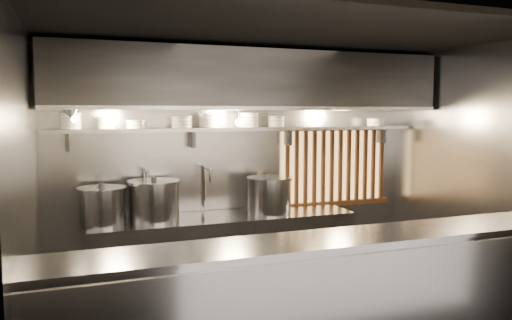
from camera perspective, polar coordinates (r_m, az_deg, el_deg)
ceiling at (r=4.70m, az=3.94°, el=14.32°), size 4.50×4.50×0.00m
wall_back at (r=6.08m, az=-1.94°, el=-0.91°), size 4.50×0.00×4.50m
wall_left at (r=4.31m, az=-24.75°, el=-4.08°), size 0.00×3.00×3.00m
wall_right at (r=5.97m, az=23.98°, el=-1.51°), size 0.00×3.00×3.00m
serving_counter at (r=4.08m, az=9.47°, el=-16.35°), size 4.50×0.56×1.13m
cooking_bench at (r=5.83m, az=-3.59°, el=-10.72°), size 3.00×0.70×0.90m
bowl_shelf at (r=5.88m, az=-1.40°, el=3.57°), size 4.40×0.34×0.04m
exhaust_hood at (r=5.67m, az=-0.69°, el=9.00°), size 4.40×0.81×0.65m
wood_screen at (r=6.56m, az=9.03°, el=-0.67°), size 1.56×0.09×1.04m
faucet_left at (r=5.71m, az=-12.55°, el=-2.40°), size 0.04×0.30×0.50m
faucet_right at (r=5.84m, az=-5.72°, el=-2.12°), size 0.04×0.30×0.50m
heat_lamp at (r=5.09m, az=-20.34°, el=5.03°), size 0.25×0.35×0.20m
pendant_bulb at (r=5.73m, az=-1.96°, el=4.33°), size 0.09×0.09×0.19m
stock_pot_left at (r=5.45m, az=-17.16°, el=-5.06°), size 0.66×0.66×0.44m
stock_pot_mid at (r=5.54m, az=-11.56°, el=-4.55°), size 0.59×0.59×0.48m
stock_pot_right at (r=5.82m, az=1.52°, el=-4.03°), size 0.57×0.57×0.47m
bowl_stack_0 at (r=5.56m, az=-20.44°, el=4.19°), size 0.22×0.22×0.17m
bowl_stack_1 at (r=5.57m, az=-16.73°, el=4.11°), size 0.20×0.20×0.13m
bowl_stack_2 at (r=5.60m, az=-13.55°, el=4.00°), size 0.22×0.22×0.09m
bowl_stack_3 at (r=5.68m, az=-8.50°, el=4.31°), size 0.24×0.24×0.13m
bowl_stack_4 at (r=5.75m, az=-5.51°, el=4.54°), size 0.23×0.23×0.17m
bowl_stack_5 at (r=5.89m, az=-0.82°, el=4.59°), size 0.23×0.23×0.17m
bowl_stack_6 at (r=6.02m, az=2.32°, el=4.43°), size 0.21×0.21×0.13m
bowl_stack_7 at (r=6.68m, az=13.48°, el=4.23°), size 0.23×0.23×0.09m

